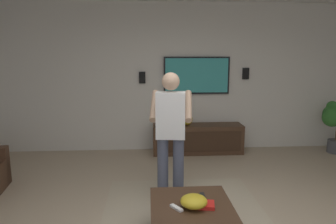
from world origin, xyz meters
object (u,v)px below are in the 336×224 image
at_px(person_standing, 171,129).
at_px(bowl, 194,201).
at_px(wall_speaker_left, 246,74).
at_px(book, 203,205).
at_px(coffee_table, 192,218).
at_px(tv, 197,75).
at_px(remote_white, 176,208).
at_px(vase_round, 187,119).
at_px(potted_plant_tall, 333,121).
at_px(wall_speaker_right, 142,78).
at_px(remote_black, 203,196).
at_px(media_console, 198,139).

height_order(person_standing, bowl, person_standing).
bearing_deg(wall_speaker_left, book, 156.58).
relative_size(coffee_table, bowl, 3.82).
distance_m(tv, person_standing, 2.31).
bearing_deg(bowl, tv, -9.05).
distance_m(coffee_table, remote_white, 0.19).
bearing_deg(coffee_table, bowl, -33.90).
bearing_deg(vase_round, coffee_table, 174.01).
bearing_deg(potted_plant_tall, remote_white, 131.07).
xyz_separation_m(potted_plant_tall, book, (-2.81, 3.01, -0.21)).
bearing_deg(wall_speaker_right, remote_white, -173.51).
bearing_deg(remote_white, vase_round, 135.99).
relative_size(person_standing, wall_speaker_right, 7.45).
bearing_deg(remote_black, wall_speaker_left, -21.39).
distance_m(coffee_table, wall_speaker_left, 3.75).
xyz_separation_m(tv, vase_round, (-0.25, 0.21, -0.81)).
distance_m(person_standing, book, 1.17).
height_order(remote_white, book, book).
height_order(book, wall_speaker_right, wall_speaker_right).
bearing_deg(media_console, person_standing, -18.96).
xyz_separation_m(person_standing, bowl, (-1.04, -0.15, -0.47)).
xyz_separation_m(remote_white, vase_round, (2.96, -0.47, 0.25)).
distance_m(media_console, tv, 1.22).
relative_size(remote_white, vase_round, 0.68).
distance_m(coffee_table, remote_black, 0.28).
xyz_separation_m(media_console, wall_speaker_right, (0.25, 1.05, 1.16)).
distance_m(media_console, vase_round, 0.44).
bearing_deg(book, tv, -87.49).
bearing_deg(book, coffee_table, 25.28).
height_order(tv, wall_speaker_left, tv).
relative_size(coffee_table, remote_white, 6.67).
bearing_deg(remote_black, wall_speaker_right, 15.26).
xyz_separation_m(vase_round, wall_speaker_left, (0.26, -1.18, 0.84)).
relative_size(remote_white, wall_speaker_left, 0.68).
bearing_deg(wall_speaker_left, person_standing, 143.14).
distance_m(person_standing, wall_speaker_left, 2.76).
height_order(media_console, book, media_console).
height_order(person_standing, book, person_standing).
xyz_separation_m(tv, wall_speaker_right, (0.01, 1.05, -0.04)).
xyz_separation_m(person_standing, vase_round, (1.90, -0.44, -0.27)).
distance_m(person_standing, wall_speaker_right, 2.25).
bearing_deg(tv, book, -7.46).
bearing_deg(remote_black, remote_white, 130.83).
distance_m(bowl, wall_speaker_left, 3.67).
bearing_deg(potted_plant_tall, vase_round, 87.65).
distance_m(bowl, wall_speaker_right, 3.39).
bearing_deg(tv, remote_white, -11.91).
height_order(coffee_table, book, book).
height_order(potted_plant_tall, remote_white, potted_plant_tall).
distance_m(remote_white, vase_round, 3.01).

